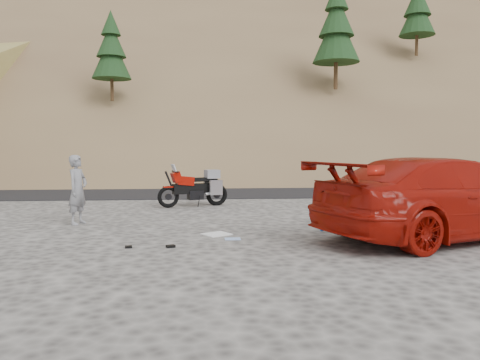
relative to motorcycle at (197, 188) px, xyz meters
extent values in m
plane|color=#42403D|center=(-0.41, -3.64, -0.57)|extent=(140.00, 140.00, 0.00)
cube|color=black|center=(-0.41, 5.36, -0.57)|extent=(120.00, 7.00, 0.05)
cube|color=brown|center=(1.59, 26.36, 7.43)|extent=(110.00, 51.90, 46.72)
cube|color=brown|center=(1.59, 26.36, 7.73)|extent=(110.00, 43.28, 36.46)
cube|color=brown|center=(1.59, 46.36, 13.43)|extent=(120.00, 40.00, 30.00)
cylinder|color=#3A2315|center=(-4.41, 10.36, 4.33)|extent=(0.17, 0.17, 1.40)
cone|color=black|center=(-4.41, 10.36, 5.87)|extent=(2.00, 2.00, 2.25)
cone|color=black|center=(-4.41, 10.36, 6.72)|extent=(1.50, 1.50, 1.76)
cone|color=black|center=(-4.41, 10.36, 7.58)|extent=(1.00, 1.00, 1.26)
cylinder|color=#3A2315|center=(7.59, 11.36, 5.38)|extent=(0.22, 0.22, 1.82)
cone|color=black|center=(7.59, 11.36, 7.38)|extent=(2.60, 2.60, 2.92)
cone|color=black|center=(7.59, 11.36, 8.49)|extent=(1.95, 1.95, 2.28)
cylinder|color=#3A2315|center=(13.59, 14.36, 7.75)|extent=(0.18, 0.18, 1.54)
cone|color=black|center=(13.59, 14.36, 9.45)|extent=(2.20, 2.20, 2.48)
cone|color=black|center=(13.59, 14.36, 10.39)|extent=(1.65, 1.65, 1.93)
torus|color=black|center=(-0.84, -0.30, -0.24)|extent=(0.66, 0.34, 0.66)
cylinder|color=black|center=(-0.84, -0.30, -0.24)|extent=(0.21, 0.12, 0.20)
torus|color=black|center=(0.63, 0.23, -0.24)|extent=(0.71, 0.37, 0.70)
cylinder|color=black|center=(0.63, 0.23, -0.24)|extent=(0.23, 0.15, 0.22)
cylinder|color=black|center=(-0.76, -0.27, 0.13)|extent=(0.37, 0.18, 0.81)
cylinder|color=black|center=(-0.63, -0.23, 0.51)|extent=(0.25, 0.60, 0.04)
cube|color=black|center=(-0.13, -0.05, -0.02)|extent=(1.21, 0.64, 0.30)
cube|color=black|center=(-0.04, -0.01, -0.22)|extent=(0.53, 0.44, 0.28)
cube|color=#9A1108|center=(-0.35, -0.12, 0.23)|extent=(0.60, 0.46, 0.31)
cube|color=#9A1108|center=(-0.60, -0.22, 0.35)|extent=(0.40, 0.42, 0.35)
cube|color=silver|center=(-0.67, -0.24, 0.62)|extent=(0.21, 0.32, 0.26)
cube|color=black|center=(0.11, 0.04, 0.25)|extent=(0.59, 0.40, 0.12)
cube|color=black|center=(0.46, 0.17, 0.21)|extent=(0.39, 0.29, 0.10)
cube|color=silver|center=(0.59, -0.06, 0.01)|extent=(0.42, 0.25, 0.45)
cube|color=silver|center=(0.41, 0.43, 0.01)|extent=(0.42, 0.25, 0.45)
cube|color=gray|center=(0.48, 0.18, 0.41)|extent=(0.51, 0.46, 0.26)
cube|color=#9A1108|center=(-0.84, -0.30, 0.06)|extent=(0.32, 0.22, 0.04)
cylinder|color=black|center=(0.07, -0.16, -0.39)|extent=(0.09, 0.21, 0.37)
cylinder|color=silver|center=(0.48, 0.03, -0.17)|extent=(0.46, 0.24, 0.13)
imported|color=gray|center=(-2.75, -3.11, -0.57)|extent=(0.56, 0.69, 1.63)
imported|color=#9A1108|center=(4.97, -5.47, -0.57)|extent=(6.00, 4.05, 1.61)
cube|color=white|center=(0.47, -4.71, -0.56)|extent=(0.68, 0.67, 0.02)
cylinder|color=#184595|center=(2.75, -4.49, -0.47)|extent=(0.08, 0.08, 0.21)
cube|color=black|center=(-0.41, -5.90, -0.55)|extent=(0.18, 0.16, 0.04)
cube|color=black|center=(-1.16, -5.89, -0.55)|extent=(0.14, 0.11, 0.04)
cube|color=#95B4E7|center=(0.77, -5.23, -0.56)|extent=(0.31, 0.23, 0.01)
camera|label=1|loc=(0.17, -14.33, 1.24)|focal=35.00mm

